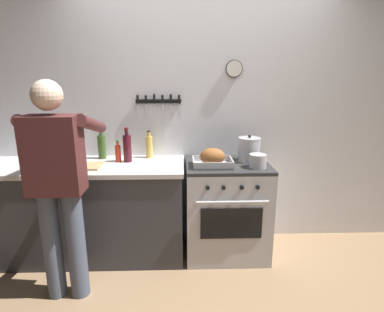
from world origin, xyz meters
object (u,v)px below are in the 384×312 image
at_px(bottle_olive_oil, 102,146).
at_px(bottle_vinegar, 47,152).
at_px(roasting_pan, 213,158).
at_px(bottle_cooking_oil, 149,146).
at_px(person_cook, 58,179).
at_px(stove, 226,208).
at_px(stock_pot, 249,149).
at_px(cutting_board, 80,166).
at_px(bottle_wine_red, 127,148).
at_px(bottle_soy_sauce, 61,150).
at_px(bottle_hot_sauce, 118,153).
at_px(saucepan, 258,161).

relative_size(bottle_olive_oil, bottle_vinegar, 1.21).
height_order(roasting_pan, bottle_olive_oil, bottle_olive_oil).
height_order(bottle_olive_oil, bottle_vinegar, bottle_olive_oil).
bearing_deg(bottle_cooking_oil, person_cook, -126.18).
relative_size(stove, stock_pot, 3.56).
relative_size(cutting_board, bottle_olive_oil, 1.25).
bearing_deg(bottle_vinegar, bottle_cooking_oil, 7.94).
bearing_deg(bottle_wine_red, bottle_soy_sauce, 169.82).
bearing_deg(cutting_board, bottle_hot_sauce, 29.49).
bearing_deg(cutting_board, bottle_wine_red, 23.74).
bearing_deg(bottle_hot_sauce, cutting_board, -150.51).
relative_size(stove, bottle_hot_sauce, 4.44).
height_order(person_cook, bottle_olive_oil, person_cook).
bearing_deg(stock_pot, stove, -162.28).
xyz_separation_m(person_cook, bottle_cooking_oil, (0.58, 0.79, 0.06)).
bearing_deg(bottle_cooking_oil, bottle_hot_sauce, -152.44).
xyz_separation_m(saucepan, bottle_vinegar, (-1.91, 0.24, 0.04)).
xyz_separation_m(stock_pot, saucepan, (0.03, -0.21, -0.05)).
bearing_deg(stove, bottle_soy_sauce, 172.83).
xyz_separation_m(person_cook, stock_pot, (1.53, 0.64, 0.06)).
bearing_deg(cutting_board, bottle_vinegar, 152.47).
xyz_separation_m(saucepan, bottle_hot_sauce, (-1.26, 0.23, 0.02)).
bearing_deg(saucepan, bottle_vinegar, 172.86).
relative_size(roasting_pan, bottle_wine_red, 1.10).
xyz_separation_m(cutting_board, bottle_olive_oil, (0.12, 0.30, 0.11)).
height_order(roasting_pan, bottle_soy_sauce, bottle_soy_sauce).
xyz_separation_m(cutting_board, bottle_hot_sauce, (0.30, 0.17, 0.07)).
bearing_deg(bottle_cooking_oil, cutting_board, -151.42).
bearing_deg(cutting_board, roasting_pan, 0.13).
distance_m(bottle_vinegar, bottle_hot_sauce, 0.66).
relative_size(saucepan, cutting_board, 0.42).
height_order(cutting_board, bottle_olive_oil, bottle_olive_oil).
bearing_deg(bottle_soy_sauce, roasting_pan, -11.32).
xyz_separation_m(stove, bottle_olive_oil, (-1.19, 0.21, 0.57)).
bearing_deg(bottle_cooking_oil, bottle_vinegar, -172.06).
bearing_deg(cutting_board, saucepan, -2.02).
bearing_deg(roasting_pan, bottle_soy_sauce, 168.68).
relative_size(stock_pot, cutting_board, 0.70).
bearing_deg(stove, saucepan, -31.03).
bearing_deg(bottle_cooking_oil, stove, -16.86).
height_order(saucepan, bottle_vinegar, bottle_vinegar).
relative_size(cutting_board, bottle_soy_sauce, 1.68).
relative_size(person_cook, saucepan, 11.05).
xyz_separation_m(person_cook, cutting_board, (0.00, 0.48, -0.04)).
xyz_separation_m(stove, stock_pot, (0.21, 0.07, 0.56)).
height_order(bottle_vinegar, bottle_soy_sauce, bottle_vinegar).
bearing_deg(roasting_pan, saucepan, -8.37).
height_order(person_cook, cutting_board, person_cook).
distance_m(bottle_vinegar, bottle_wine_red, 0.74).
distance_m(cutting_board, bottle_soy_sauce, 0.40).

